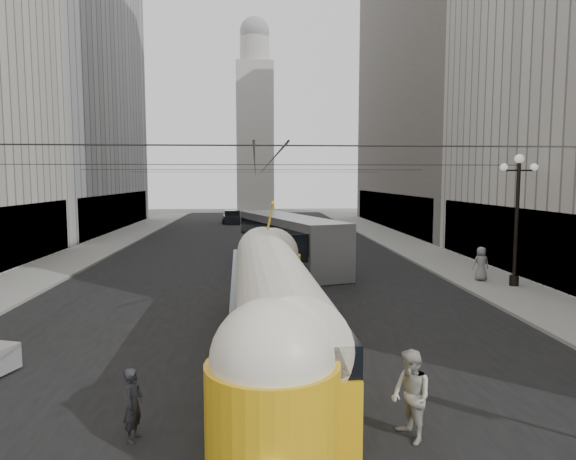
{
  "coord_description": "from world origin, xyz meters",
  "views": [
    {
      "loc": [
        0.02,
        -5.92,
        5.37
      ],
      "look_at": [
        1.34,
        15.01,
        3.25
      ],
      "focal_mm": 32.0,
      "sensor_mm": 36.0,
      "label": 1
    }
  ],
  "objects": [
    {
      "name": "sidewalk_right",
      "position": [
        12.0,
        36.0,
        0.07
      ],
      "size": [
        4.0,
        72.0,
        0.15
      ],
      "primitive_type": "cube",
      "color": "gray",
      "rests_on": "ground"
    },
    {
      "name": "road",
      "position": [
        0.0,
        32.5,
        0.0
      ],
      "size": [
        20.0,
        85.0,
        0.02
      ],
      "primitive_type": "cube",
      "color": "black",
      "rests_on": "ground"
    },
    {
      "name": "rail_left",
      "position": [
        -0.75,
        32.5,
        0.0
      ],
      "size": [
        0.12,
        85.0,
        0.04
      ],
      "primitive_type": "cube",
      "color": "gray",
      "rests_on": "ground"
    },
    {
      "name": "streetcar",
      "position": [
        0.5,
        9.21,
        1.63
      ],
      "size": [
        2.84,
        15.32,
        3.34
      ],
      "color": "gold",
      "rests_on": "ground"
    },
    {
      "name": "pedestrian_sidewalk_right",
      "position": [
        11.52,
        19.33,
        1.02
      ],
      "size": [
        0.87,
        0.55,
        1.74
      ],
      "primitive_type": "imported",
      "rotation": [
        0.0,
        0.0,
        3.18
      ],
      "color": "slate",
      "rests_on": "sidewalk_right"
    },
    {
      "name": "catenary",
      "position": [
        0.12,
        31.49,
        5.88
      ],
      "size": [
        25.0,
        72.0,
        0.23
      ],
      "color": "black",
      "rests_on": "ground"
    },
    {
      "name": "pedestrian_crossing_b",
      "position": [
        3.16,
        3.97,
        0.94
      ],
      "size": [
        0.93,
        1.07,
        1.89
      ],
      "primitive_type": "imported",
      "rotation": [
        0.0,
        0.0,
        -1.31
      ],
      "color": "#B1B0A5",
      "rests_on": "ground"
    },
    {
      "name": "lamppost_right_mid",
      "position": [
        12.6,
        18.0,
        3.74
      ],
      "size": [
        1.86,
        0.44,
        6.37
      ],
      "color": "black",
      "rests_on": "sidewalk_right"
    },
    {
      "name": "city_bus",
      "position": [
        2.01,
        24.98,
        1.69
      ],
      "size": [
        6.16,
        12.57,
        3.08
      ],
      "color": "gray",
      "rests_on": "ground"
    },
    {
      "name": "sedan_dark_far",
      "position": [
        -2.86,
        55.98,
        0.71
      ],
      "size": [
        2.47,
        5.09,
        1.56
      ],
      "color": "black",
      "rests_on": "ground"
    },
    {
      "name": "building_left_far",
      "position": [
        -19.99,
        48.0,
        14.31
      ],
      "size": [
        12.6,
        28.6,
        28.6
      ],
      "color": "#999999",
      "rests_on": "ground"
    },
    {
      "name": "distant_tower",
      "position": [
        0.0,
        80.0,
        14.97
      ],
      "size": [
        6.0,
        6.0,
        31.36
      ],
      "color": "#B2AFA8",
      "rests_on": "ground"
    },
    {
      "name": "rail_right",
      "position": [
        0.75,
        32.5,
        0.0
      ],
      "size": [
        0.12,
        85.0,
        0.04
      ],
      "primitive_type": "cube",
      "color": "gray",
      "rests_on": "ground"
    },
    {
      "name": "pedestrian_crossing_a",
      "position": [
        -2.51,
        4.34,
        0.76
      ],
      "size": [
        0.47,
        0.62,
        1.53
      ],
      "primitive_type": "imported",
      "rotation": [
        0.0,
        0.0,
        1.37
      ],
      "color": "black",
      "rests_on": "ground"
    },
    {
      "name": "sedan_white_far",
      "position": [
        1.71,
        44.93,
        0.67
      ],
      "size": [
        3.35,
        5.05,
        1.48
      ],
      "color": "silver",
      "rests_on": "ground"
    },
    {
      "name": "sidewalk_left",
      "position": [
        -12.0,
        36.0,
        0.07
      ],
      "size": [
        4.0,
        72.0,
        0.15
      ],
      "primitive_type": "cube",
      "color": "gray",
      "rests_on": "ground"
    },
    {
      "name": "building_right_far",
      "position": [
        20.0,
        48.0,
        16.31
      ],
      "size": [
        12.6,
        32.6,
        32.6
      ],
      "color": "#514C47",
      "rests_on": "ground"
    }
  ]
}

